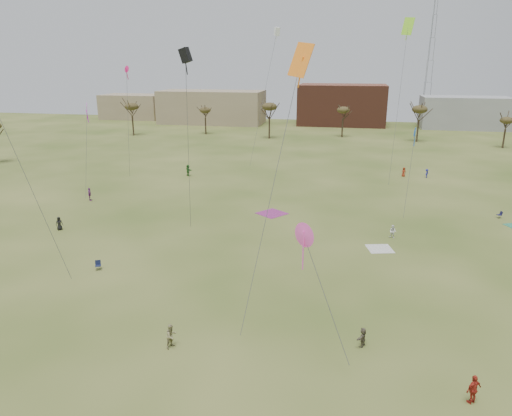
% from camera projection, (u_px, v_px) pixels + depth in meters
% --- Properties ---
extents(ground, '(260.00, 260.00, 0.00)m').
position_uv_depth(ground, '(223.00, 327.00, 34.37)').
color(ground, '#354C17').
rests_on(ground, ground).
extents(spectator_fore_a, '(1.12, 0.99, 1.81)m').
position_uv_depth(spectator_fore_a, '(474.00, 389.00, 26.52)').
color(spectator_fore_a, '#B22C1E').
rests_on(spectator_fore_a, ground).
extents(spectator_fore_b, '(0.96, 1.04, 1.71)m').
position_uv_depth(spectator_fore_b, '(171.00, 336.00, 31.78)').
color(spectator_fore_b, '#958E5F').
rests_on(spectator_fore_b, ground).
extents(spectator_fore_c, '(0.89, 1.34, 1.38)m').
position_uv_depth(spectator_fore_c, '(363.00, 337.00, 31.92)').
color(spectator_fore_c, brown).
rests_on(spectator_fore_c, ground).
extents(flyer_mid_a, '(0.91, 0.88, 1.58)m').
position_uv_depth(flyer_mid_a, '(59.00, 223.00, 54.07)').
color(flyer_mid_a, black).
rests_on(flyer_mid_a, ground).
extents(spectator_mid_d, '(0.91, 1.16, 1.84)m').
position_uv_depth(spectator_mid_d, '(90.00, 194.00, 65.46)').
color(spectator_mid_d, '#893989').
rests_on(spectator_mid_d, ground).
extents(spectator_mid_e, '(0.90, 0.83, 1.48)m').
position_uv_depth(spectator_mid_e, '(393.00, 232.00, 51.61)').
color(spectator_mid_e, white).
rests_on(spectator_mid_e, ground).
extents(flyer_far_a, '(1.68, 1.65, 1.92)m').
position_uv_depth(flyer_far_a, '(188.00, 170.00, 79.81)').
color(flyer_far_a, '#296923').
rests_on(flyer_far_a, ground).
extents(flyer_far_b, '(0.92, 0.79, 1.60)m').
position_uv_depth(flyer_far_b, '(404.00, 172.00, 79.26)').
color(flyer_far_b, '#99311A').
rests_on(flyer_far_b, ground).
extents(flyer_far_c, '(0.95, 1.10, 1.48)m').
position_uv_depth(flyer_far_c, '(427.00, 173.00, 78.47)').
color(flyer_far_c, navy).
rests_on(flyer_far_c, ground).
extents(blanket_cream, '(3.04, 3.04, 0.03)m').
position_uv_depth(blanket_cream, '(380.00, 249.00, 48.78)').
color(blanket_cream, silver).
rests_on(blanket_cream, ground).
extents(blanket_plum, '(4.45, 4.45, 0.03)m').
position_uv_depth(blanket_plum, '(272.00, 213.00, 60.15)').
color(blanket_plum, '#932D78').
rests_on(blanket_plum, ground).
extents(camp_chair_left, '(0.69, 0.71, 0.87)m').
position_uv_depth(camp_chair_left, '(98.00, 267.00, 43.84)').
color(camp_chair_left, '#151C3C').
rests_on(camp_chair_left, ground).
extents(camp_chair_right, '(0.65, 0.62, 0.87)m').
position_uv_depth(camp_chair_right, '(499.00, 216.00, 58.31)').
color(camp_chair_right, '#16153A').
rests_on(camp_chair_right, ground).
extents(kites_aloft, '(68.03, 66.74, 23.80)m').
position_uv_depth(kites_aloft, '(262.00, 64.00, 55.53)').
color(kites_aloft, '#95F328').
rests_on(kites_aloft, ground).
extents(tree_line, '(117.44, 49.32, 8.91)m').
position_uv_depth(tree_line, '(302.00, 115.00, 106.81)').
color(tree_line, '#3A2B1E').
rests_on(tree_line, ground).
extents(building_tan, '(32.00, 14.00, 10.00)m').
position_uv_depth(building_tan, '(212.00, 107.00, 147.10)').
color(building_tan, '#937F60').
rests_on(building_tan, ground).
extents(building_brick, '(26.00, 16.00, 12.00)m').
position_uv_depth(building_brick, '(342.00, 105.00, 143.88)').
color(building_brick, brown).
rests_on(building_brick, ground).
extents(building_grey, '(24.00, 12.00, 9.00)m').
position_uv_depth(building_grey, '(464.00, 113.00, 135.82)').
color(building_grey, gray).
rests_on(building_grey, ground).
extents(building_tan_west, '(20.00, 12.00, 8.00)m').
position_uv_depth(building_tan_west, '(133.00, 107.00, 159.64)').
color(building_tan_west, '#937F60').
rests_on(building_tan_west, ground).
extents(radio_tower, '(1.51, 1.72, 41.00)m').
position_uv_depth(radio_tower, '(430.00, 60.00, 139.88)').
color(radio_tower, '#9EA3A8').
rests_on(radio_tower, ground).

